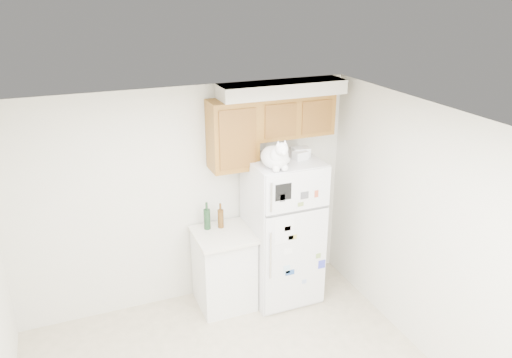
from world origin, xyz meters
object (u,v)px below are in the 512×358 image
cat (276,157)px  storage_box_front (300,155)px  bottle_amber (221,216)px  storage_box_back (301,152)px  refrigerator (283,230)px  bottle_green (207,216)px  base_counter (224,268)px

cat → storage_box_front: cat is taller
bottle_amber → storage_box_back: bearing=-10.2°
refrigerator → storage_box_front: (0.17, -0.05, 0.89)m
storage_box_front → bottle_green: (-0.99, 0.27, -0.66)m
base_counter → storage_box_back: 1.58m
storage_box_front → bottle_green: 1.23m
storage_box_front → bottle_green: storage_box_front is taller
storage_box_front → refrigerator: bearing=155.8°
refrigerator → cat: cat is taller
storage_box_front → bottle_amber: 1.11m
storage_box_back → bottle_green: 1.26m
refrigerator → bottle_amber: 0.73m
cat → storage_box_front: bearing=24.3°
refrigerator → bottle_green: refrigerator is taller
bottle_amber → cat: bearing=-40.1°
base_counter → cat: cat is taller
base_counter → storage_box_front: size_ratio=6.13×
cat → bottle_green: size_ratio=1.53×
cat → storage_box_back: 0.48m
base_counter → bottle_amber: bottle_amber is taller
storage_box_front → bottle_green: bearing=155.5°
storage_box_back → storage_box_front: bearing=-114.2°
base_counter → cat: size_ratio=1.88×
base_counter → cat: bearing=-29.2°
base_counter → storage_box_back: storage_box_back is taller
refrigerator → base_counter: refrigerator is taller
bottle_green → refrigerator: bearing=-15.3°
base_counter → bottle_green: size_ratio=2.87×
bottle_green → storage_box_front: bearing=-15.2°
cat → bottle_green: (-0.64, 0.43, -0.75)m
refrigerator → base_counter: size_ratio=1.85×
cat → bottle_amber: size_ratio=1.67×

